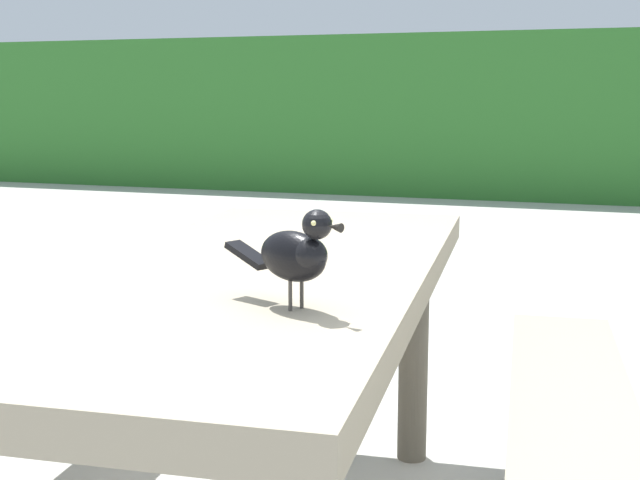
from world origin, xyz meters
TOP-DOWN VIEW (x-y plane):
  - hedge_wall at (0.00, 8.19)m, footprint 28.00×1.50m
  - picnic_table_foreground at (-0.37, 0.10)m, footprint 1.82×1.86m
  - bird_grackle at (-0.15, -0.25)m, footprint 0.27×0.15m

SIDE VIEW (x-z plane):
  - picnic_table_foreground at x=-0.37m, z-range 0.19..0.93m
  - bird_grackle at x=-0.15m, z-range 0.75..0.94m
  - hedge_wall at x=0.00m, z-range 0.00..1.77m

